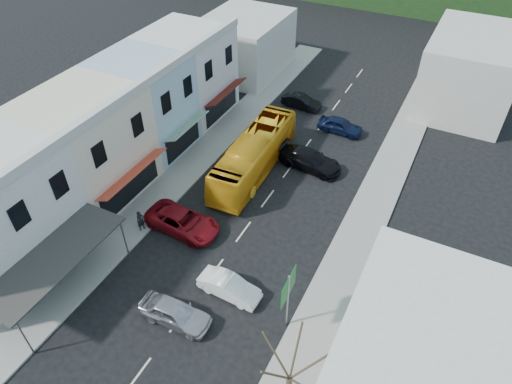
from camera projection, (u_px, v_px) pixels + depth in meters
name	position (u px, v px, depth m)	size (l,w,h in m)	color
ground	(215.00, 271.00, 29.82)	(120.00, 120.00, 0.00)	black
sidewalk_left	(199.00, 158.00, 39.11)	(3.00, 52.00, 0.15)	gray
sidewalk_right	(370.00, 212.00, 33.97)	(3.00, 52.00, 0.15)	gray
shopfront_row	(105.00, 134.00, 34.87)	(8.25, 30.00, 8.00)	silver
distant_block_left	(245.00, 44.00, 50.25)	(8.00, 10.00, 6.00)	#B7B2A8
distant_block_right	(469.00, 71.00, 44.09)	(8.00, 12.00, 7.00)	#B7B2A8
bus	(254.00, 155.00, 36.91)	(2.50, 11.60, 3.10)	gold
car_silver	(175.00, 313.00, 26.52)	(1.80, 4.40, 1.40)	#B9B8BE
car_white	(229.00, 286.00, 27.98)	(1.80, 4.40, 1.40)	white
car_red	(183.00, 222.00, 32.26)	(1.90, 4.60, 1.40)	maroon
car_black_near	(310.00, 161.00, 37.78)	(1.84, 4.50, 1.40)	black
car_navy_mid	(340.00, 126.00, 41.86)	(1.80, 4.40, 1.40)	black
car_black_far	(301.00, 101.00, 45.29)	(1.80, 4.40, 1.40)	black
pedestrian_left	(141.00, 220.00, 31.98)	(0.60, 0.40, 1.70)	black
direction_sign	(287.00, 302.00, 25.27)	(0.28, 2.02, 4.47)	#0A561B
street_tree	(290.00, 379.00, 20.44)	(2.64, 2.64, 7.32)	#392D1F
traffic_signal	(419.00, 76.00, 46.07)	(0.76, 0.99, 4.41)	black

